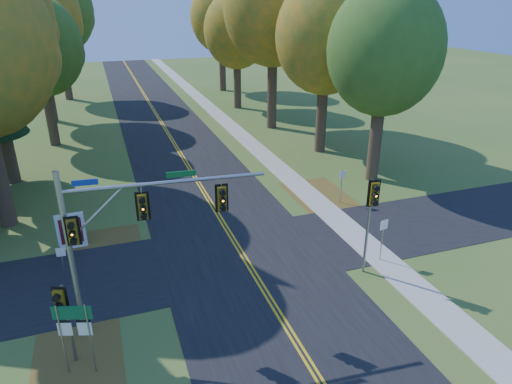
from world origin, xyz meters
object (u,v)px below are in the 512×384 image
object	(u,v)px
traffic_mast	(121,229)
east_signal_pole	(372,204)
route_sign_cluster	(74,325)
info_kiosk	(71,231)

from	to	relation	value
traffic_mast	east_signal_pole	distance (m)	10.29
east_signal_pole	route_sign_cluster	xyz separation A→B (m)	(-12.08, -2.03, -1.57)
east_signal_pole	route_sign_cluster	size ratio (longest dim) A/B	1.69
route_sign_cluster	info_kiosk	xyz separation A→B (m)	(-0.44, 8.88, -1.00)
route_sign_cluster	traffic_mast	bearing A→B (deg)	63.00
east_signal_pole	traffic_mast	bearing A→B (deg)	-167.83
traffic_mast	east_signal_pole	size ratio (longest dim) A/B	1.54
traffic_mast	route_sign_cluster	bearing A→B (deg)	-129.78
info_kiosk	route_sign_cluster	bearing A→B (deg)	-89.24
east_signal_pole	route_sign_cluster	bearing A→B (deg)	-159.33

